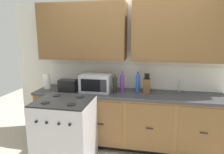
% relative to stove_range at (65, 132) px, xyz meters
% --- Properties ---
extents(wall_unit, '(4.15, 0.40, 2.35)m').
position_rel_stove_range_xyz_m(wall_unit, '(0.80, 0.83, 1.14)').
color(wall_unit, silver).
rests_on(wall_unit, ground_plane).
extents(counter_run, '(2.98, 0.64, 0.91)m').
position_rel_stove_range_xyz_m(counter_run, '(0.80, 0.63, -0.00)').
color(counter_run, black).
rests_on(counter_run, ground_plane).
extents(stove_range, '(0.76, 0.68, 0.95)m').
position_rel_stove_range_xyz_m(stove_range, '(0.00, 0.00, 0.00)').
color(stove_range, '#B7B7BC').
rests_on(stove_range, ground_plane).
extents(microwave, '(0.48, 0.37, 0.28)m').
position_rel_stove_range_xyz_m(microwave, '(0.29, 0.62, 0.58)').
color(microwave, '#B7B7BC').
rests_on(microwave, counter_run).
extents(toaster, '(0.28, 0.18, 0.19)m').
position_rel_stove_range_xyz_m(toaster, '(-0.16, 0.53, 0.53)').
color(toaster, black).
rests_on(toaster, counter_run).
extents(knife_block, '(0.11, 0.14, 0.31)m').
position_rel_stove_range_xyz_m(knife_block, '(1.09, 0.70, 0.55)').
color(knife_block, brown).
rests_on(knife_block, counter_run).
extents(sink_faucet, '(0.02, 0.02, 0.20)m').
position_rel_stove_range_xyz_m(sink_faucet, '(1.60, 0.84, 0.54)').
color(sink_faucet, '#B2B5BA').
rests_on(sink_faucet, counter_run).
extents(paper_towel_roll, '(0.12, 0.12, 0.26)m').
position_rel_stove_range_xyz_m(paper_towel_roll, '(-0.59, 0.63, 0.57)').
color(paper_towel_roll, white).
rests_on(paper_towel_roll, counter_run).
extents(bottle_violet, '(0.06, 0.06, 0.33)m').
position_rel_stove_range_xyz_m(bottle_violet, '(0.71, 0.67, 0.60)').
color(bottle_violet, '#663384').
rests_on(bottle_violet, counter_run).
extents(bottle_blue, '(0.07, 0.07, 0.32)m').
position_rel_stove_range_xyz_m(bottle_blue, '(0.95, 0.72, 0.60)').
color(bottle_blue, blue).
rests_on(bottle_blue, counter_run).
extents(bottle_dark, '(0.07, 0.07, 0.30)m').
position_rel_stove_range_xyz_m(bottle_dark, '(0.60, 0.60, 0.59)').
color(bottle_dark, black).
rests_on(bottle_dark, counter_run).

